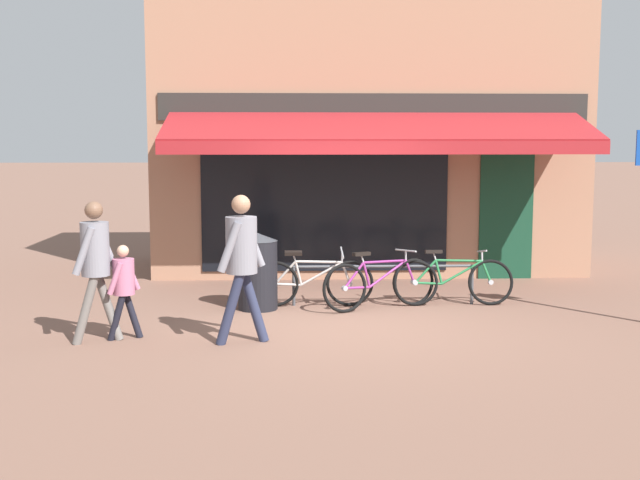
# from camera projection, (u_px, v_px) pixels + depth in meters

# --- Properties ---
(ground_plane) EXTENTS (160.00, 160.00, 0.00)m
(ground_plane) POSITION_uv_depth(u_px,v_px,m) (343.00, 321.00, 10.29)
(ground_plane) COLOR brown
(shop_front) EXTENTS (7.42, 4.52, 5.24)m
(shop_front) POSITION_uv_depth(u_px,v_px,m) (366.00, 124.00, 14.62)
(shop_front) COLOR #9E7056
(shop_front) RESTS_ON ground_plane
(bike_rack_rail) EXTENTS (2.63, 0.04, 0.57)m
(bike_rack_rail) POSITION_uv_depth(u_px,v_px,m) (383.00, 273.00, 11.29)
(bike_rack_rail) COLOR #47494F
(bike_rack_rail) RESTS_ON ground_plane
(bicycle_silver) EXTENTS (1.71, 0.52, 0.83)m
(bicycle_silver) POSITION_uv_depth(u_px,v_px,m) (312.00, 282.00, 11.15)
(bicycle_silver) COLOR black
(bicycle_silver) RESTS_ON ground_plane
(bicycle_purple) EXTENTS (1.65, 0.85, 0.81)m
(bicycle_purple) POSITION_uv_depth(u_px,v_px,m) (380.00, 283.00, 11.03)
(bicycle_purple) COLOR black
(bicycle_purple) RESTS_ON ground_plane
(bicycle_green) EXTENTS (1.72, 0.52, 0.81)m
(bicycle_green) POSITION_uv_depth(u_px,v_px,m) (453.00, 280.00, 11.30)
(bicycle_green) COLOR black
(bicycle_green) RESTS_ON ground_plane
(pedestrian_adult) EXTENTS (0.62, 0.51, 1.72)m
(pedestrian_adult) POSITION_uv_depth(u_px,v_px,m) (242.00, 253.00, 9.08)
(pedestrian_adult) COLOR #282D47
(pedestrian_adult) RESTS_ON ground_plane
(pedestrian_child) EXTENTS (0.40, 0.39, 1.12)m
(pedestrian_child) POSITION_uv_depth(u_px,v_px,m) (124.00, 282.00, 9.30)
(pedestrian_child) COLOR black
(pedestrian_child) RESTS_ON ground_plane
(pedestrian_second_adult) EXTENTS (0.55, 0.54, 1.64)m
(pedestrian_second_adult) POSITION_uv_depth(u_px,v_px,m) (95.00, 256.00, 9.12)
(pedestrian_second_adult) COLOR slate
(pedestrian_second_adult) RESTS_ON ground_plane
(litter_bin) EXTENTS (0.55, 0.55, 1.06)m
(litter_bin) POSITION_uv_depth(u_px,v_px,m) (258.00, 271.00, 10.99)
(litter_bin) COLOR black
(litter_bin) RESTS_ON ground_plane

